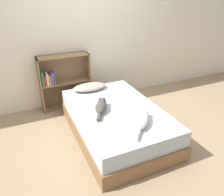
# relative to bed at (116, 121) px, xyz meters

# --- Properties ---
(ground_plane) EXTENTS (8.00, 8.00, 0.00)m
(ground_plane) POSITION_rel_bed_xyz_m (0.00, 0.00, -0.22)
(ground_plane) COLOR #997F60
(wall_back) EXTENTS (8.00, 0.06, 2.50)m
(wall_back) POSITION_rel_bed_xyz_m (0.00, 1.38, 1.03)
(wall_back) COLOR silver
(wall_back) RESTS_ON ground_plane
(bed) EXTENTS (1.24, 1.94, 0.46)m
(bed) POSITION_rel_bed_xyz_m (0.00, 0.00, 0.00)
(bed) COLOR brown
(bed) RESTS_ON ground_plane
(pillow) EXTENTS (0.59, 0.31, 0.11)m
(pillow) POSITION_rel_bed_xyz_m (-0.15, 0.78, 0.29)
(pillow) COLOR #B29E8E
(pillow) RESTS_ON bed
(cat_light) EXTENTS (0.48, 0.53, 0.14)m
(cat_light) POSITION_rel_bed_xyz_m (0.12, -0.52, 0.29)
(cat_light) COLOR white
(cat_light) RESTS_ON bed
(cat_dark) EXTENTS (0.32, 0.48, 0.15)m
(cat_dark) POSITION_rel_bed_xyz_m (-0.22, 0.04, 0.29)
(cat_dark) COLOR #47423D
(cat_dark) RESTS_ON bed
(bookshelf) EXTENTS (0.92, 0.26, 1.01)m
(bookshelf) POSITION_rel_bed_xyz_m (-0.51, 1.25, 0.30)
(bookshelf) COLOR #8E6B47
(bookshelf) RESTS_ON ground_plane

